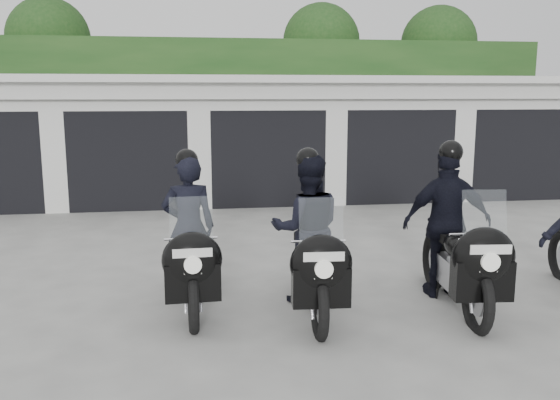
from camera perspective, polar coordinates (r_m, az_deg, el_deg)
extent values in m
plane|color=#A1A09B|center=(8.37, 3.63, -7.72)|extent=(80.00, 80.00, 0.00)
cube|color=silver|center=(16.41, -2.42, 6.12)|extent=(16.00, 6.00, 2.80)
cube|color=silver|center=(16.18, -2.38, 11.31)|extent=(16.40, 6.80, 0.16)
cube|color=silver|center=(13.14, -1.00, 10.56)|extent=(16.40, 0.12, 0.40)
cube|color=black|center=(13.60, -1.09, -0.17)|extent=(16.00, 0.06, 0.24)
cube|color=silver|center=(13.82, -20.77, 4.69)|extent=(0.50, 0.50, 2.80)
cube|color=black|center=(14.64, -13.87, 4.15)|extent=(2.60, 2.60, 2.20)
cube|color=silver|center=(13.52, -14.56, 9.59)|extent=(2.60, 0.50, 0.60)
cube|color=silver|center=(13.49, -7.77, 5.14)|extent=(0.50, 0.50, 2.80)
cube|color=black|center=(14.66, -1.69, 4.46)|extent=(2.60, 2.60, 2.20)
cube|color=silver|center=(13.54, -1.21, 9.91)|extent=(2.60, 0.50, 0.60)
cube|color=silver|center=(13.87, 5.20, 5.33)|extent=(0.50, 0.50, 2.80)
cube|color=black|center=(15.32, 9.94, 4.56)|extent=(2.60, 2.60, 2.20)
cube|color=silver|center=(14.25, 11.44, 9.73)|extent=(2.60, 0.50, 0.60)
cube|color=silver|center=(14.89, 16.94, 5.27)|extent=(0.50, 0.50, 2.80)
cube|color=black|center=(16.55, 20.23, 4.49)|extent=(2.60, 2.60, 2.20)
cube|color=silver|center=(15.57, 22.40, 9.20)|extent=(2.60, 0.50, 0.60)
cube|color=#183A15|center=(20.36, -3.59, 9.03)|extent=(20.00, 2.00, 4.30)
sphere|color=#183A15|center=(22.40, -21.36, 14.24)|extent=(2.80, 2.80, 2.80)
cylinder|color=black|center=(22.34, -20.90, 7.20)|extent=(0.24, 0.24, 3.30)
sphere|color=#183A15|center=(22.35, 3.97, 14.90)|extent=(2.80, 2.80, 2.80)
cylinder|color=black|center=(22.30, 3.88, 7.84)|extent=(0.24, 0.24, 3.30)
sphere|color=#183A15|center=(23.70, 15.01, 14.32)|extent=(2.80, 2.80, 2.80)
cylinder|color=black|center=(23.65, 14.70, 7.67)|extent=(0.24, 0.24, 3.30)
torus|color=black|center=(6.70, -8.37, -9.55)|extent=(0.14, 0.76, 0.76)
torus|color=black|center=(8.13, -8.77, -6.00)|extent=(0.14, 0.76, 0.76)
cube|color=#B2B2B7|center=(7.41, -8.61, -7.02)|extent=(0.29, 0.58, 0.33)
cube|color=black|center=(7.44, -8.57, -8.29)|extent=(0.14, 1.35, 0.06)
ellipsoid|color=black|center=(7.14, -8.64, -4.73)|extent=(0.36, 0.61, 0.30)
cube|color=black|center=(7.57, -8.75, -3.72)|extent=(0.29, 0.58, 0.10)
ellipsoid|color=black|center=(6.48, -8.45, -5.73)|extent=(0.67, 0.37, 0.62)
cube|color=black|center=(6.54, -8.40, -7.74)|extent=(0.61, 0.25, 0.42)
cube|color=#B2BFC6|center=(6.40, -8.56, -2.08)|extent=(0.46, 0.14, 0.53)
cylinder|color=silver|center=(6.63, -8.56, -3.69)|extent=(0.58, 0.05, 0.03)
cube|color=silver|center=(6.27, -8.42, -5.07)|extent=(0.42, 0.03, 0.09)
cube|color=silver|center=(6.35, -8.39, -6.63)|extent=(0.19, 0.02, 0.10)
imported|color=black|center=(7.56, -8.79, -2.63)|extent=(0.68, 0.46, 1.82)
sphere|color=black|center=(7.42, -8.97, 3.82)|extent=(0.28, 0.28, 0.28)
torus|color=black|center=(6.47, 3.81, -10.16)|extent=(0.16, 0.78, 0.77)
torus|color=black|center=(7.90, 2.18, -6.33)|extent=(0.16, 0.78, 0.77)
cube|color=#B2B2B7|center=(7.17, 2.90, -7.44)|extent=(0.31, 0.60, 0.34)
cube|color=black|center=(7.21, 2.91, -8.77)|extent=(0.17, 1.37, 0.06)
ellipsoid|color=black|center=(6.90, 3.12, -5.06)|extent=(0.38, 0.63, 0.30)
cube|color=black|center=(7.33, 2.64, -3.96)|extent=(0.31, 0.60, 0.11)
ellipsoid|color=black|center=(6.23, 3.98, -6.15)|extent=(0.68, 0.39, 0.63)
cube|color=black|center=(6.30, 3.96, -8.27)|extent=(0.63, 0.27, 0.42)
cube|color=#B2BFC6|center=(6.16, 3.99, -2.30)|extent=(0.47, 0.15, 0.54)
cylinder|color=silver|center=(6.38, 3.72, -3.98)|extent=(0.59, 0.07, 0.03)
cube|color=silver|center=(6.03, 4.26, -5.47)|extent=(0.42, 0.04, 0.09)
cube|color=silver|center=(6.11, 4.19, -7.11)|extent=(0.19, 0.03, 0.11)
imported|color=black|center=(7.32, 2.63, -2.82)|extent=(0.94, 0.75, 1.85)
sphere|color=black|center=(7.17, 2.69, 3.95)|extent=(0.28, 0.28, 0.28)
torus|color=black|center=(6.95, 18.47, -9.11)|extent=(0.20, 0.81, 0.80)
torus|color=black|center=(8.37, 14.60, -5.62)|extent=(0.20, 0.81, 0.80)
cube|color=#B2B2B7|center=(7.65, 16.32, -6.61)|extent=(0.34, 0.63, 0.35)
cube|color=black|center=(7.68, 16.31, -7.91)|extent=(0.22, 1.42, 0.07)
ellipsoid|color=black|center=(7.38, 16.94, -4.26)|extent=(0.41, 0.66, 0.32)
cube|color=black|center=(7.81, 15.80, -3.25)|extent=(0.34, 0.63, 0.11)
ellipsoid|color=black|center=(6.72, 18.98, -5.20)|extent=(0.72, 0.43, 0.66)
cube|color=black|center=(6.79, 18.86, -7.25)|extent=(0.65, 0.30, 0.44)
cube|color=#B2BFC6|center=(6.65, 19.10, -1.49)|extent=(0.49, 0.17, 0.56)
cylinder|color=silver|center=(6.87, 18.41, -3.14)|extent=(0.61, 0.09, 0.03)
cube|color=silver|center=(6.52, 19.65, -4.52)|extent=(0.44, 0.06, 0.10)
cube|color=silver|center=(6.60, 19.44, -6.10)|extent=(0.20, 0.04, 0.11)
imported|color=black|center=(7.79, 15.80, -2.14)|extent=(1.18, 0.75, 1.92)
sphere|color=black|center=(7.66, 16.13, 4.46)|extent=(0.30, 0.30, 0.30)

